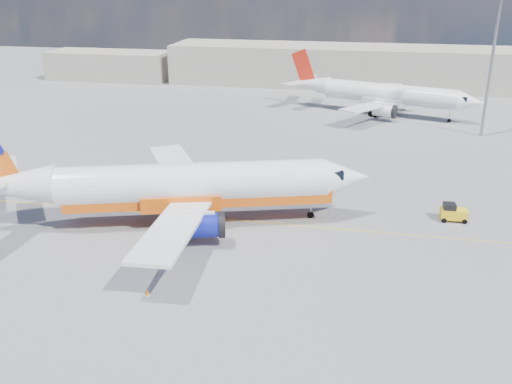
% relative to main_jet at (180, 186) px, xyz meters
% --- Properties ---
extents(ground, '(240.00, 240.00, 0.00)m').
position_rel_main_jet_xyz_m(ground, '(4.97, -1.35, -3.77)').
color(ground, slate).
rests_on(ground, ground).
extents(taxi_line, '(70.00, 0.15, 0.01)m').
position_rel_main_jet_xyz_m(taxi_line, '(4.97, 1.65, -3.76)').
color(taxi_line, yellow).
rests_on(taxi_line, ground).
extents(terminal_main, '(70.00, 14.00, 8.00)m').
position_rel_main_jet_xyz_m(terminal_main, '(9.97, 73.65, 0.23)').
color(terminal_main, '#A8A191').
rests_on(terminal_main, ground).
extents(terminal_annex, '(26.00, 10.00, 6.00)m').
position_rel_main_jet_xyz_m(terminal_annex, '(-40.03, 70.65, -0.77)').
color(terminal_annex, '#A8A191').
rests_on(terminal_annex, ground).
extents(main_jet, '(37.31, 28.38, 11.31)m').
position_rel_main_jet_xyz_m(main_jet, '(0.00, 0.00, 0.00)').
color(main_jet, white).
rests_on(main_jet, ground).
extents(second_jet, '(32.62, 24.84, 9.88)m').
position_rel_main_jet_xyz_m(second_jet, '(18.80, 48.53, -0.48)').
color(second_jet, white).
rests_on(second_jet, ground).
extents(gse_tug, '(2.51, 1.63, 1.74)m').
position_rel_main_jet_xyz_m(gse_tug, '(25.16, 5.75, -2.95)').
color(gse_tug, black).
rests_on(gse_tug, ground).
extents(traffic_cone, '(0.35, 0.35, 0.48)m').
position_rel_main_jet_xyz_m(traffic_cone, '(1.56, -12.84, -3.53)').
color(traffic_cone, white).
rests_on(traffic_cone, ground).
extents(floodlight_mast, '(1.47, 1.47, 20.20)m').
position_rel_main_jet_xyz_m(floodlight_mast, '(32.75, 37.96, 8.34)').
color(floodlight_mast, gray).
rests_on(floodlight_mast, ground).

